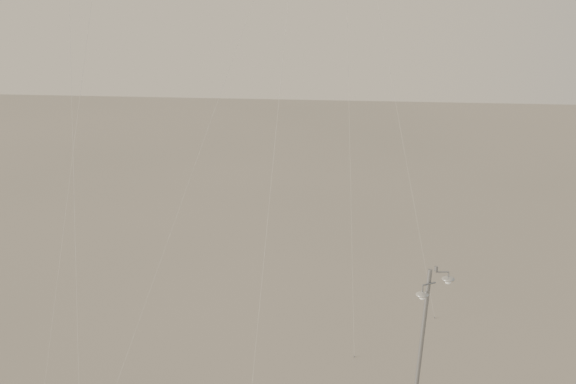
{
  "coord_description": "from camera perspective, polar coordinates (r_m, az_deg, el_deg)",
  "views": [
    {
      "loc": [
        2.42,
        -25.79,
        20.81
      ],
      "look_at": [
        -0.45,
        5.0,
        10.95
      ],
      "focal_mm": 50.0,
      "sensor_mm": 36.0,
      "label": 1
    }
  ],
  "objects": [
    {
      "name": "kite_1",
      "position": [
        33.9,
        -0.05,
        12.27
      ],
      "size": [
        1.83,
        6.24,
        21.95
      ],
      "rotation": [
        0.0,
        0.0,
        -0.8
      ],
      "color": "#282522",
      "rests_on": "ground"
    },
    {
      "name": "street_lamp",
      "position": [
        33.79,
        9.53,
        -11.42
      ],
      "size": [
        1.53,
        0.89,
        8.46
      ],
      "color": "gray",
      "rests_on": "ground"
    },
    {
      "name": "kite_3",
      "position": [
        35.57,
        -15.15,
        7.95
      ],
      "size": [
        1.68,
        7.01,
        20.11
      ],
      "rotation": [
        0.0,
        0.0,
        0.01
      ],
      "color": "maroon",
      "rests_on": "ground"
    }
  ]
}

